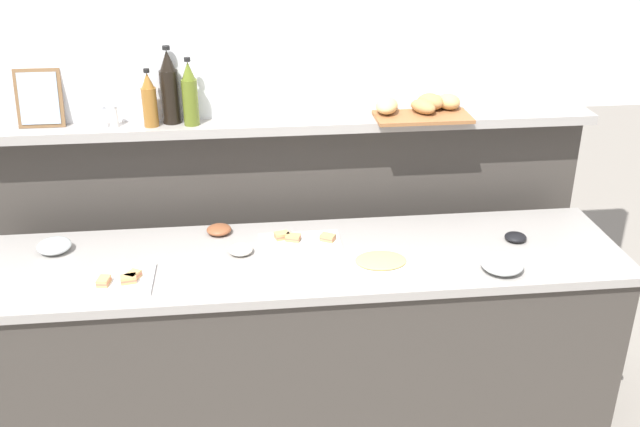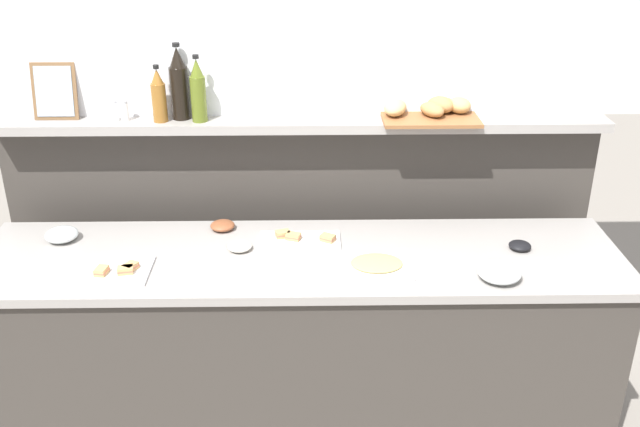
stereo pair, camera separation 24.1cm
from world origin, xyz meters
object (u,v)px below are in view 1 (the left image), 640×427
at_px(condiment_bowl_dark, 516,237).
at_px(wine_bottle_dark, 170,89).
at_px(glass_bowl_medium, 502,264).
at_px(pepper_shaker, 114,116).
at_px(cold_cuts_platter, 381,262).
at_px(glass_bowl_large, 54,246).
at_px(sandwich_platter_rear, 113,281).
at_px(vinegar_bottle_amber, 149,101).
at_px(condiment_bowl_cream, 219,230).
at_px(salt_shaker, 103,117).
at_px(bread_basket, 423,106).
at_px(condiment_bowl_red, 241,250).
at_px(framed_picture, 39,98).
at_px(olive_oil_bottle, 190,95).
at_px(sandwich_platter_side, 299,241).

relative_size(condiment_bowl_dark, wine_bottle_dark, 0.28).
height_order(glass_bowl_medium, pepper_shaker, pepper_shaker).
height_order(cold_cuts_platter, glass_bowl_medium, glass_bowl_medium).
bearing_deg(glass_bowl_large, sandwich_platter_rear, -45.89).
bearing_deg(vinegar_bottle_amber, cold_cuts_platter, -30.07).
xyz_separation_m(condiment_bowl_dark, vinegar_bottle_amber, (-1.44, 0.37, 0.51)).
distance_m(condiment_bowl_dark, pepper_shaker, 1.70).
bearing_deg(condiment_bowl_cream, salt_shaker, 157.54).
bearing_deg(sandwich_platter_rear, bread_basket, 24.28).
xyz_separation_m(condiment_bowl_red, pepper_shaker, (-0.48, 0.37, 0.44)).
xyz_separation_m(glass_bowl_medium, condiment_bowl_red, (-0.97, 0.25, -0.01)).
bearing_deg(pepper_shaker, condiment_bowl_dark, -13.39).
xyz_separation_m(cold_cuts_platter, vinegar_bottle_amber, (-0.86, 0.50, 0.51)).
distance_m(glass_bowl_large, bread_basket, 1.61).
height_order(sandwich_platter_rear, framed_picture, framed_picture).
xyz_separation_m(glass_bowl_large, pepper_shaker, (0.24, 0.27, 0.44)).
bearing_deg(salt_shaker, olive_oil_bottle, -1.57).
bearing_deg(glass_bowl_large, vinegar_bottle_amber, 33.97).
height_order(sandwich_platter_rear, condiment_bowl_dark, sandwich_platter_rear).
distance_m(condiment_bowl_red, bread_basket, 0.99).
distance_m(olive_oil_bottle, bread_basket, 0.97).
height_order(cold_cuts_platter, bread_basket, bread_basket).
height_order(sandwich_platter_rear, glass_bowl_large, glass_bowl_large).
xyz_separation_m(pepper_shaker, bread_basket, (1.28, 0.03, -0.01)).
xyz_separation_m(sandwich_platter_side, sandwich_platter_rear, (-0.70, -0.23, -0.00)).
xyz_separation_m(bread_basket, framed_picture, (-1.57, 0.01, 0.08)).
bearing_deg(bread_basket, cold_cuts_platter, -116.43).
xyz_separation_m(cold_cuts_platter, wine_bottle_dark, (-0.78, 0.54, 0.55)).
bearing_deg(pepper_shaker, framed_picture, 172.42).
bearing_deg(wine_bottle_dark, sandwich_platter_side, -34.30).
bearing_deg(olive_oil_bottle, vinegar_bottle_amber, -179.94).
xyz_separation_m(condiment_bowl_red, vinegar_bottle_amber, (-0.34, 0.36, 0.51)).
bearing_deg(olive_oil_bottle, cold_cuts_platter, -35.47).
height_order(condiment_bowl_dark, framed_picture, framed_picture).
height_order(glass_bowl_large, pepper_shaker, pepper_shaker).
xyz_separation_m(sandwich_platter_side, cold_cuts_platter, (0.29, -0.20, 0.00)).
distance_m(sandwich_platter_rear, framed_picture, 0.84).
xyz_separation_m(sandwich_platter_side, wine_bottle_dark, (-0.49, 0.33, 0.55)).
bearing_deg(condiment_bowl_cream, condiment_bowl_dark, -9.34).
distance_m(condiment_bowl_cream, condiment_bowl_red, 0.20).
distance_m(condiment_bowl_cream, wine_bottle_dark, 0.61).
bearing_deg(condiment_bowl_dark, salt_shaker, 166.95).
relative_size(sandwich_platter_rear, framed_picture, 1.33).
relative_size(sandwich_platter_rear, salt_shaker, 3.57).
bearing_deg(bread_basket, olive_oil_bottle, -177.82).
relative_size(sandwich_platter_side, vinegar_bottle_amber, 1.38).
relative_size(glass_bowl_medium, wine_bottle_dark, 0.50).
bearing_deg(sandwich_platter_side, bread_basket, 30.78).
xyz_separation_m(condiment_bowl_red, framed_picture, (-0.77, 0.41, 0.52)).
bearing_deg(condiment_bowl_red, pepper_shaker, 142.81).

